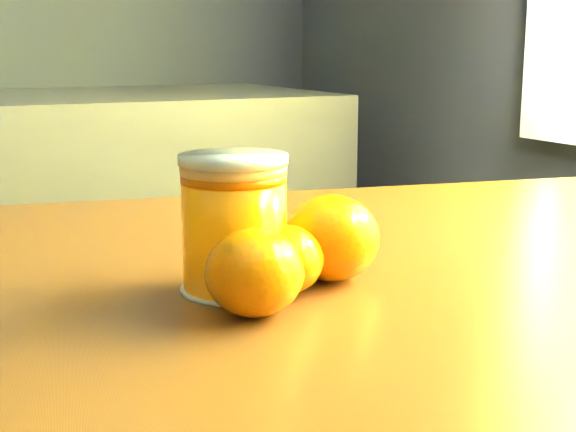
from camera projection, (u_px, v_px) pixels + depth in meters
name	position (u px, v px, depth m)	size (l,w,h in m)	color
table	(293.00, 411.00, 0.63)	(1.22, 0.96, 0.82)	brown
juice_glass	(234.00, 224.00, 0.59)	(0.08, 0.08, 0.10)	orange
orange_front	(331.00, 238.00, 0.62)	(0.08, 0.08, 0.07)	orange
orange_back	(285.00, 259.00, 0.58)	(0.06, 0.06, 0.05)	orange
orange_extra	(254.00, 273.00, 0.54)	(0.07, 0.07, 0.06)	orange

